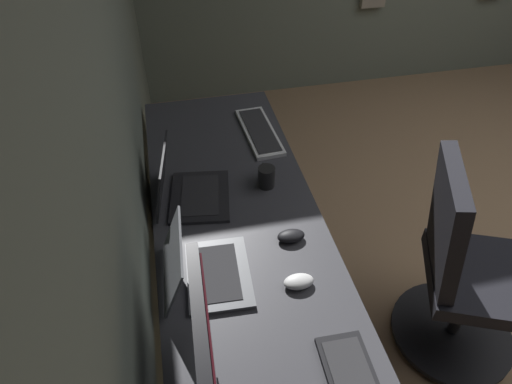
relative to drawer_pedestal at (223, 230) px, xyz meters
The scene contains 11 objects.
wall_back 1.10m from the drawer_pedestal, 138.49° to the left, with size 5.26×0.10×2.60m, color slate.
desk 0.52m from the drawer_pedestal, behind, with size 2.11×0.65×0.73m.
drawer_pedestal is the anchor object (origin of this frame).
monitor_primary 1.24m from the drawer_pedestal, behind, with size 0.53×0.20×0.43m.
laptop_leftmost 0.49m from the drawer_pedestal, 134.55° to the left, with size 0.34×0.32×0.24m.
laptop_left 0.73m from the drawer_pedestal, 165.47° to the left, with size 0.32×0.31×0.21m.
keyboard_spare 0.52m from the drawer_pedestal, 44.96° to the right, with size 0.43×0.16×0.02m.
mouse_main 0.80m from the drawer_pedestal, 165.83° to the right, with size 0.06×0.10×0.03m, color silver.
mouse_spare 0.64m from the drawer_pedestal, 156.65° to the right, with size 0.06×0.10×0.03m, color black.
coffee_mug 0.49m from the drawer_pedestal, 127.95° to the right, with size 0.11×0.07×0.09m.
office_chair 1.10m from the drawer_pedestal, 122.16° to the right, with size 0.57×0.61×0.97m.
Camera 1 is at (-1.13, 2.22, 1.98)m, focal length 31.60 mm.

